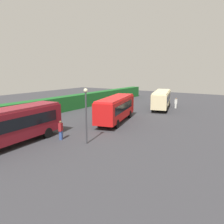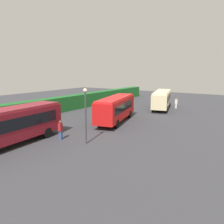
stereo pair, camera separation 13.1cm
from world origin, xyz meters
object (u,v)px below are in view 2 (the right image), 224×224
(person_center, at_px, (60,130))
(person_right, at_px, (176,103))
(bus_cream, at_px, (162,99))
(person_left, at_px, (7,126))
(person_far, at_px, (152,100))
(bus_red, at_px, (116,108))
(lamppost, at_px, (86,109))
(bus_maroon, at_px, (11,124))

(person_center, height_order, person_right, person_center)
(bus_cream, relative_size, person_center, 5.15)
(person_left, xyz_separation_m, person_far, (25.66, -4.57, 0.12))
(bus_red, relative_size, person_center, 5.36)
(bus_cream, height_order, person_left, bus_cream)
(person_left, distance_m, person_far, 26.06)
(bus_cream, xyz_separation_m, lamppost, (-20.68, -1.04, 1.40))
(bus_maroon, xyz_separation_m, bus_cream, (24.57, -4.08, -0.15))
(bus_maroon, distance_m, person_far, 27.41)
(person_left, distance_m, person_center, 5.99)
(bus_red, distance_m, bus_cream, 12.17)
(person_right, bearing_deg, lamppost, -9.98)
(bus_maroon, height_order, person_right, bus_maroon)
(bus_cream, bearing_deg, bus_red, 158.13)
(bus_cream, bearing_deg, lamppost, 167.17)
(bus_red, relative_size, person_right, 5.54)
(bus_maroon, xyz_separation_m, person_left, (1.71, 3.40, -0.98))
(bus_maroon, relative_size, bus_cream, 1.10)
(person_center, bearing_deg, person_right, 58.97)
(person_far, relative_size, lamppost, 0.39)
(person_center, bearing_deg, person_far, 70.43)
(bus_maroon, height_order, person_left, bus_maroon)
(person_right, height_order, person_far, person_far)
(person_center, bearing_deg, person_left, 174.85)
(bus_red, xyz_separation_m, person_center, (-9.00, 0.44, -0.86))
(person_right, bearing_deg, person_center, -16.77)
(person_left, distance_m, lamppost, 9.06)
(lamppost, bearing_deg, bus_maroon, 127.26)
(bus_maroon, height_order, lamppost, lamppost)
(person_right, distance_m, person_far, 4.75)
(bus_red, height_order, person_right, bus_red)
(bus_red, distance_m, lamppost, 8.99)
(bus_red, distance_m, person_center, 9.05)
(person_center, bearing_deg, bus_red, 64.88)
(person_left, height_order, person_right, person_right)
(bus_red, height_order, person_far, bus_red)
(bus_red, height_order, lamppost, lamppost)
(bus_maroon, bearing_deg, bus_cream, 165.93)
(bus_red, bearing_deg, bus_cream, -20.95)
(person_center, height_order, lamppost, lamppost)
(person_left, height_order, person_center, person_center)
(person_center, distance_m, lamppost, 3.56)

